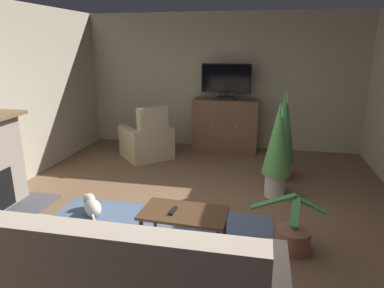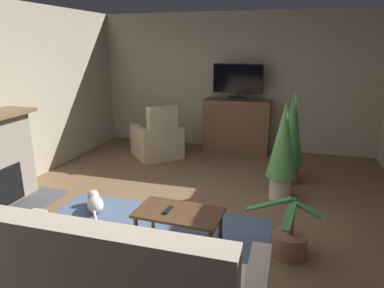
{
  "view_description": "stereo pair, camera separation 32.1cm",
  "coord_description": "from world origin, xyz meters",
  "px_view_note": "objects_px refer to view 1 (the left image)",
  "views": [
    {
      "loc": [
        0.84,
        -3.65,
        2.14
      ],
      "look_at": [
        0.04,
        0.27,
        0.97
      ],
      "focal_mm": 32.09,
      "sensor_mm": 36.0,
      "label": 1
    },
    {
      "loc": [
        1.15,
        -3.57,
        2.14
      ],
      "look_at": [
        0.04,
        0.27,
        0.97
      ],
      "focal_mm": 32.09,
      "sensor_mm": 36.0,
      "label": 2
    }
  ],
  "objects_px": {
    "tv_cabinet": "(225,126)",
    "potted_plant_tall_palm_by_window": "(283,132)",
    "armchair_angled_to_table": "(147,141)",
    "television": "(226,81)",
    "potted_plant_leafy_by_curtain": "(278,145)",
    "coffee_table": "(184,216)",
    "tv_remote": "(173,211)",
    "potted_plant_on_hearth_side": "(293,237)",
    "cat": "(92,206)"
  },
  "relations": [
    {
      "from": "tv_cabinet",
      "to": "armchair_angled_to_table",
      "type": "xyz_separation_m",
      "value": [
        -1.42,
        -0.77,
        -0.18
      ]
    },
    {
      "from": "coffee_table",
      "to": "tv_remote",
      "type": "xyz_separation_m",
      "value": [
        -0.11,
        -0.02,
        0.06
      ]
    },
    {
      "from": "potted_plant_leafy_by_curtain",
      "to": "potted_plant_on_hearth_side",
      "type": "xyz_separation_m",
      "value": [
        0.15,
        -1.38,
        -0.61
      ]
    },
    {
      "from": "television",
      "to": "potted_plant_on_hearth_side",
      "type": "xyz_separation_m",
      "value": [
        1.11,
        -3.39,
        -1.29
      ]
    },
    {
      "from": "cat",
      "to": "potted_plant_on_hearth_side",
      "type": "bearing_deg",
      "value": -7.18
    },
    {
      "from": "television",
      "to": "cat",
      "type": "bearing_deg",
      "value": -114.21
    },
    {
      "from": "television",
      "to": "coffee_table",
      "type": "bearing_deg",
      "value": -90.69
    },
    {
      "from": "potted_plant_on_hearth_side",
      "to": "tv_remote",
      "type": "bearing_deg",
      "value": -171.39
    },
    {
      "from": "tv_remote",
      "to": "coffee_table",
      "type": "bearing_deg",
      "value": -73.99
    },
    {
      "from": "coffee_table",
      "to": "cat",
      "type": "distance_m",
      "value": 1.45
    },
    {
      "from": "potted_plant_tall_palm_by_window",
      "to": "potted_plant_on_hearth_side",
      "type": "bearing_deg",
      "value": -88.55
    },
    {
      "from": "television",
      "to": "coffee_table",
      "type": "relative_size",
      "value": 1.03
    },
    {
      "from": "television",
      "to": "armchair_angled_to_table",
      "type": "height_order",
      "value": "television"
    },
    {
      "from": "potted_plant_on_hearth_side",
      "to": "potted_plant_tall_palm_by_window",
      "type": "bearing_deg",
      "value": 91.45
    },
    {
      "from": "tv_cabinet",
      "to": "potted_plant_on_hearth_side",
      "type": "bearing_deg",
      "value": -72.07
    },
    {
      "from": "television",
      "to": "potted_plant_leafy_by_curtain",
      "type": "xyz_separation_m",
      "value": [
        0.96,
        -2.01,
        -0.68
      ]
    },
    {
      "from": "tv_cabinet",
      "to": "potted_plant_leafy_by_curtain",
      "type": "relative_size",
      "value": 0.93
    },
    {
      "from": "armchair_angled_to_table",
      "to": "cat",
      "type": "distance_m",
      "value": 2.37
    },
    {
      "from": "tv_remote",
      "to": "potted_plant_on_hearth_side",
      "type": "xyz_separation_m",
      "value": [
        1.27,
        0.19,
        -0.27
      ]
    },
    {
      "from": "tv_cabinet",
      "to": "coffee_table",
      "type": "height_order",
      "value": "tv_cabinet"
    },
    {
      "from": "cat",
      "to": "potted_plant_tall_palm_by_window",
      "type": "bearing_deg",
      "value": 34.89
    },
    {
      "from": "television",
      "to": "potted_plant_leafy_by_curtain",
      "type": "relative_size",
      "value": 0.7
    },
    {
      "from": "tv_remote",
      "to": "armchair_angled_to_table",
      "type": "relative_size",
      "value": 0.15
    },
    {
      "from": "potted_plant_on_hearth_side",
      "to": "potted_plant_tall_palm_by_window",
      "type": "xyz_separation_m",
      "value": [
        -0.05,
        2.02,
        0.65
      ]
    },
    {
      "from": "tv_remote",
      "to": "potted_plant_on_hearth_side",
      "type": "distance_m",
      "value": 1.31
    },
    {
      "from": "television",
      "to": "tv_remote",
      "type": "bearing_deg",
      "value": -92.51
    },
    {
      "from": "tv_cabinet",
      "to": "television",
      "type": "distance_m",
      "value": 0.93
    },
    {
      "from": "armchair_angled_to_table",
      "to": "cat",
      "type": "bearing_deg",
      "value": -89.18
    },
    {
      "from": "tv_cabinet",
      "to": "cat",
      "type": "xyz_separation_m",
      "value": [
        -1.38,
        -3.13,
        -0.4
      ]
    },
    {
      "from": "television",
      "to": "potted_plant_leafy_by_curtain",
      "type": "distance_m",
      "value": 2.33
    },
    {
      "from": "coffee_table",
      "to": "potted_plant_leafy_by_curtain",
      "type": "xyz_separation_m",
      "value": [
        1.0,
        1.55,
        0.4
      ]
    },
    {
      "from": "coffee_table",
      "to": "potted_plant_leafy_by_curtain",
      "type": "relative_size",
      "value": 0.68
    },
    {
      "from": "armchair_angled_to_table",
      "to": "television",
      "type": "bearing_deg",
      "value": 26.86
    },
    {
      "from": "coffee_table",
      "to": "armchair_angled_to_table",
      "type": "xyz_separation_m",
      "value": [
        -1.37,
        2.84,
        -0.04
      ]
    },
    {
      "from": "tv_remote",
      "to": "tv_cabinet",
      "type": "bearing_deg",
      "value": 2.69
    },
    {
      "from": "television",
      "to": "tv_remote",
      "type": "height_order",
      "value": "television"
    },
    {
      "from": "potted_plant_on_hearth_side",
      "to": "coffee_table",
      "type": "bearing_deg",
      "value": -171.62
    },
    {
      "from": "armchair_angled_to_table",
      "to": "cat",
      "type": "height_order",
      "value": "armchair_angled_to_table"
    },
    {
      "from": "coffee_table",
      "to": "armchair_angled_to_table",
      "type": "relative_size",
      "value": 0.82
    },
    {
      "from": "potted_plant_leafy_by_curtain",
      "to": "coffee_table",
      "type": "bearing_deg",
      "value": -122.96
    },
    {
      "from": "tv_cabinet",
      "to": "tv_remote",
      "type": "height_order",
      "value": "tv_cabinet"
    },
    {
      "from": "tv_cabinet",
      "to": "potted_plant_tall_palm_by_window",
      "type": "xyz_separation_m",
      "value": [
        1.06,
        -1.42,
        0.3
      ]
    },
    {
      "from": "coffee_table",
      "to": "potted_plant_on_hearth_side",
      "type": "height_order",
      "value": "potted_plant_on_hearth_side"
    },
    {
      "from": "potted_plant_on_hearth_side",
      "to": "cat",
      "type": "distance_m",
      "value": 2.52
    },
    {
      "from": "potted_plant_leafy_by_curtain",
      "to": "potted_plant_on_hearth_side",
      "type": "distance_m",
      "value": 1.51
    },
    {
      "from": "tv_remote",
      "to": "armchair_angled_to_table",
      "type": "xyz_separation_m",
      "value": [
        -1.26,
        2.86,
        -0.1
      ]
    },
    {
      "from": "cat",
      "to": "coffee_table",
      "type": "bearing_deg",
      "value": -19.9
    },
    {
      "from": "tv_remote",
      "to": "cat",
      "type": "relative_size",
      "value": 0.29
    },
    {
      "from": "coffee_table",
      "to": "potted_plant_on_hearth_side",
      "type": "distance_m",
      "value": 1.19
    },
    {
      "from": "coffee_table",
      "to": "potted_plant_tall_palm_by_window",
      "type": "height_order",
      "value": "potted_plant_tall_palm_by_window"
    }
  ]
}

